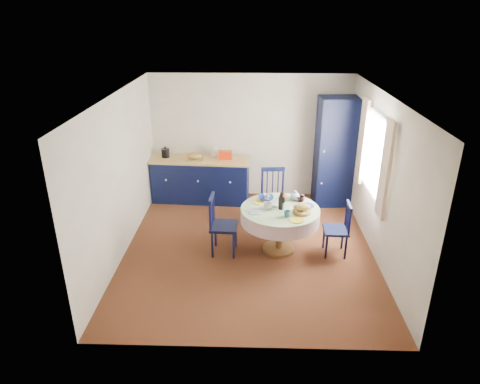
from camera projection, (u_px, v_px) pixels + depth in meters
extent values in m
plane|color=black|center=(249.00, 248.00, 7.06)|extent=(4.50, 4.50, 0.00)
plane|color=white|center=(250.00, 96.00, 6.06)|extent=(4.50, 4.50, 0.00)
cube|color=silver|center=(250.00, 137.00, 8.62)|extent=(4.00, 0.02, 2.50)
cube|color=silver|center=(120.00, 176.00, 6.62)|extent=(0.02, 4.50, 2.50)
cube|color=silver|center=(381.00, 179.00, 6.51)|extent=(0.02, 4.50, 2.50)
plane|color=white|center=(377.00, 157.00, 6.68)|extent=(0.00, 1.20, 1.20)
cube|color=#F4EACE|center=(385.00, 170.00, 6.02)|extent=(0.05, 0.34, 1.45)
cube|color=#F4EACE|center=(362.00, 141.00, 7.31)|extent=(0.05, 0.34, 1.45)
cube|color=black|center=(201.00, 181.00, 8.66)|extent=(1.96, 0.70, 0.85)
cube|color=tan|center=(200.00, 160.00, 8.48)|extent=(2.02, 0.74, 0.04)
cube|color=#A92204|center=(225.00, 156.00, 8.41)|extent=(0.27, 0.16, 0.16)
cube|color=tan|center=(194.00, 159.00, 8.42)|extent=(0.35, 0.26, 0.02)
ellipsoid|color=#A48640|center=(194.00, 156.00, 8.39)|extent=(0.31, 0.20, 0.13)
cylinder|color=silver|center=(214.00, 152.00, 8.53)|extent=(0.12, 0.12, 0.22)
cube|color=black|center=(336.00, 152.00, 8.28)|extent=(0.78, 0.58, 2.14)
cylinder|color=white|center=(323.00, 151.00, 8.00)|extent=(0.04, 0.02, 0.04)
cylinder|color=white|center=(320.00, 183.00, 8.25)|extent=(0.04, 0.02, 0.04)
cylinder|color=brown|center=(279.00, 249.00, 6.99)|extent=(0.51, 0.51, 0.05)
cylinder|color=brown|center=(279.00, 230.00, 6.85)|extent=(0.11, 0.11, 0.68)
cylinder|color=brown|center=(280.00, 210.00, 6.71)|extent=(1.18, 1.18, 0.03)
cylinder|color=silver|center=(280.00, 215.00, 6.75)|extent=(1.24, 1.24, 0.22)
cylinder|color=beige|center=(280.00, 209.00, 6.70)|extent=(1.24, 1.24, 0.01)
cylinder|color=#91BDCB|center=(255.00, 212.00, 6.58)|extent=(0.22, 0.22, 0.01)
cylinder|color=gold|center=(297.00, 220.00, 6.33)|extent=(0.22, 0.22, 0.01)
cylinder|color=navy|center=(307.00, 206.00, 6.79)|extent=(0.22, 0.22, 0.01)
cylinder|color=#7FA461|center=(286.00, 198.00, 7.07)|extent=(0.22, 0.22, 0.01)
cylinder|color=gold|center=(258.00, 202.00, 6.93)|extent=(0.22, 0.22, 0.01)
cylinder|color=#8F5A39|center=(302.00, 212.00, 6.54)|extent=(0.28, 0.28, 0.05)
ellipsoid|color=#A48640|center=(302.00, 207.00, 6.51)|extent=(0.26, 0.16, 0.11)
cube|color=silver|center=(273.00, 206.00, 6.74)|extent=(0.10, 0.07, 0.04)
cylinder|color=black|center=(234.00, 246.00, 6.68)|extent=(0.04, 0.04, 0.45)
cylinder|color=black|center=(236.00, 235.00, 7.01)|extent=(0.04, 0.04, 0.45)
cylinder|color=black|center=(212.00, 245.00, 6.71)|extent=(0.04, 0.04, 0.45)
cylinder|color=black|center=(215.00, 234.00, 7.03)|extent=(0.04, 0.04, 0.45)
cube|color=black|center=(224.00, 226.00, 6.76)|extent=(0.44, 0.46, 0.04)
cylinder|color=black|center=(210.00, 217.00, 6.51)|extent=(0.04, 0.04, 0.50)
cylinder|color=black|center=(213.00, 207.00, 6.84)|extent=(0.04, 0.04, 0.50)
cube|color=black|center=(211.00, 198.00, 6.58)|extent=(0.06, 0.40, 0.06)
cylinder|color=black|center=(211.00, 215.00, 6.60)|extent=(0.02, 0.02, 0.42)
cylinder|color=black|center=(212.00, 213.00, 6.68)|extent=(0.02, 0.02, 0.42)
cylinder|color=black|center=(213.00, 210.00, 6.77)|extent=(0.02, 0.02, 0.42)
cylinder|color=black|center=(264.00, 217.00, 7.55)|extent=(0.04, 0.04, 0.48)
cylinder|color=black|center=(285.00, 217.00, 7.56)|extent=(0.04, 0.04, 0.48)
cylinder|color=black|center=(262.00, 209.00, 7.87)|extent=(0.04, 0.04, 0.48)
cylinder|color=black|center=(282.00, 208.00, 7.89)|extent=(0.04, 0.04, 0.48)
cube|color=black|center=(273.00, 200.00, 7.62)|extent=(0.49, 0.47, 0.04)
cylinder|color=black|center=(262.00, 182.00, 7.69)|extent=(0.04, 0.04, 0.53)
cylinder|color=black|center=(283.00, 182.00, 7.70)|extent=(0.04, 0.04, 0.53)
cube|color=black|center=(273.00, 169.00, 7.60)|extent=(0.42, 0.07, 0.07)
cylinder|color=black|center=(267.00, 183.00, 7.70)|extent=(0.02, 0.02, 0.44)
cylinder|color=black|center=(273.00, 183.00, 7.70)|extent=(0.02, 0.02, 0.44)
cylinder|color=black|center=(278.00, 183.00, 7.71)|extent=(0.02, 0.02, 0.44)
cylinder|color=black|center=(324.00, 237.00, 6.98)|extent=(0.03, 0.03, 0.40)
cylinder|color=black|center=(326.00, 247.00, 6.69)|extent=(0.03, 0.03, 0.40)
cylinder|color=black|center=(342.00, 238.00, 6.97)|extent=(0.03, 0.03, 0.40)
cylinder|color=black|center=(346.00, 248.00, 6.67)|extent=(0.03, 0.03, 0.40)
cube|color=black|center=(336.00, 230.00, 6.74)|extent=(0.39, 0.40, 0.04)
cylinder|color=black|center=(346.00, 213.00, 6.79)|extent=(0.03, 0.03, 0.45)
cylinder|color=black|center=(350.00, 222.00, 6.50)|extent=(0.03, 0.03, 0.45)
cube|color=black|center=(349.00, 206.00, 6.56)|extent=(0.05, 0.36, 0.06)
cylinder|color=black|center=(347.00, 216.00, 6.73)|extent=(0.02, 0.02, 0.38)
cylinder|color=black|center=(348.00, 219.00, 6.65)|extent=(0.02, 0.02, 0.38)
cylinder|color=black|center=(349.00, 221.00, 6.57)|extent=(0.02, 0.02, 0.38)
imported|color=silver|center=(268.00, 206.00, 6.67)|extent=(0.13, 0.13, 0.11)
imported|color=#296571|center=(287.00, 214.00, 6.42)|extent=(0.10, 0.10, 0.10)
imported|color=black|center=(301.00, 199.00, 6.92)|extent=(0.12, 0.12, 0.09)
imported|color=silver|center=(267.00, 197.00, 7.01)|extent=(0.09, 0.09, 0.09)
imported|color=navy|center=(266.00, 198.00, 6.99)|extent=(0.25, 0.25, 0.06)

